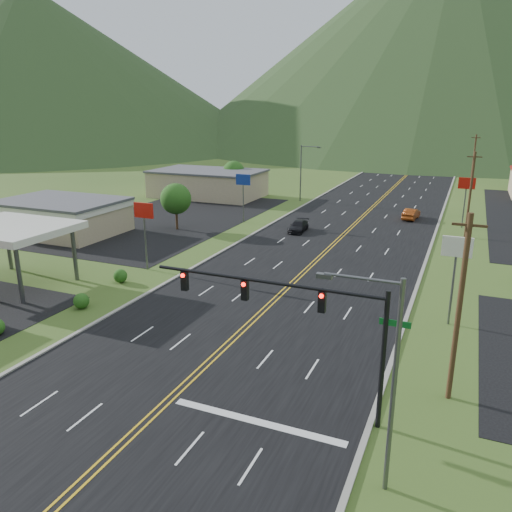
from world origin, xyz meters
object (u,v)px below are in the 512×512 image
at_px(streetlight_west, 303,169).
at_px(gas_canopy, 9,230).
at_px(car_dark_mid, 298,227).
at_px(car_red_far, 411,214).
at_px(streetlight_east, 386,373).
at_px(traffic_signal, 301,312).

relative_size(streetlight_west, gas_canopy, 0.90).
bearing_deg(streetlight_west, car_dark_mid, -73.10).
bearing_deg(car_red_far, car_dark_mid, 53.17).
bearing_deg(car_dark_mid, car_red_far, 43.91).
distance_m(streetlight_east, streetlight_west, 64.21).
bearing_deg(car_red_far, streetlight_west, -15.83).
distance_m(streetlight_east, car_dark_mid, 43.46).
bearing_deg(streetlight_east, car_dark_mid, 112.78).
relative_size(traffic_signal, streetlight_east, 1.46).
bearing_deg(traffic_signal, gas_canopy, 164.30).
xyz_separation_m(traffic_signal, streetlight_east, (4.70, -4.00, -0.15)).
height_order(traffic_signal, gas_canopy, traffic_signal).
relative_size(traffic_signal, streetlight_west, 1.46).
relative_size(gas_canopy, car_red_far, 2.22).
bearing_deg(streetlight_east, traffic_signal, 139.61).
bearing_deg(car_dark_mid, streetlight_west, 103.98).
bearing_deg(streetlight_east, car_red_far, 95.17).
distance_m(traffic_signal, car_dark_mid, 38.12).
distance_m(streetlight_east, gas_canopy, 35.28).
xyz_separation_m(streetlight_east, car_dark_mid, (-16.74, 39.86, -4.53)).
distance_m(traffic_signal, streetlight_east, 6.17).
bearing_deg(traffic_signal, car_red_far, 90.07).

